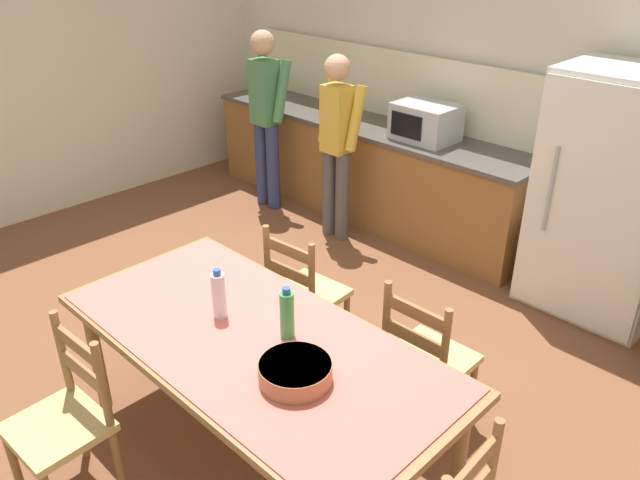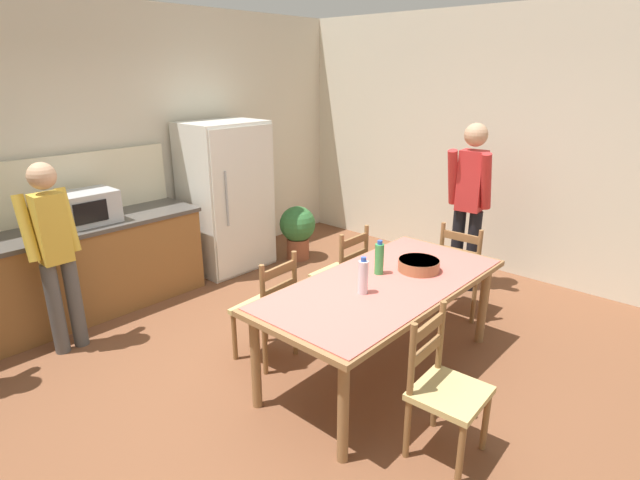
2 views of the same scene
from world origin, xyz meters
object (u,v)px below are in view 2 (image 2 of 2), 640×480
bottle_off_centre (379,258)px  person_by_table (469,199)px  bottle_near_centre (363,277)px  person_at_counter (55,249)px  serving_bowl (419,264)px  microwave (87,207)px  chair_head_end (463,270)px  chair_side_far_left (268,309)px  potted_plant (298,229)px  dining_table (383,291)px  chair_side_far_right (342,275)px  chair_side_near_left (444,389)px  refrigerator (226,197)px

bottle_off_centre → person_by_table: bearing=5.1°
bottle_near_centre → person_at_counter: 2.47m
bottle_near_centre → person_at_counter: size_ratio=0.17×
serving_bowl → person_by_table: (1.51, 0.35, 0.18)m
bottle_off_centre → microwave: bearing=113.2°
chair_head_end → bottle_near_centre: bearing=87.3°
bottle_off_centre → person_at_counter: 2.57m
microwave → bottle_off_centre: bearing=-66.8°
chair_side_far_left → potted_plant: 2.29m
microwave → chair_head_end: microwave is taller
microwave → bottle_off_centre: size_ratio=1.85×
bottle_near_centre → dining_table: bearing=0.5°
potted_plant → bottle_off_centre: bearing=-120.1°
serving_bowl → chair_side_far_left: size_ratio=0.35×
person_by_table → person_at_counter: bearing=-35.0°
dining_table → person_at_counter: 2.62m
serving_bowl → person_by_table: size_ratio=0.18×
person_at_counter → dining_table: bearing=-145.1°
bottle_near_centre → serving_bowl: (0.62, -0.07, -0.07)m
chair_side_far_left → chair_side_far_right: same height
microwave → chair_side_near_left: microwave is taller
chair_side_far_right → dining_table: bearing=58.4°
dining_table → serving_bowl: (0.36, -0.07, 0.12)m
microwave → chair_side_far_right: microwave is taller
dining_table → person_at_counter: (-1.49, 2.14, 0.21)m
serving_bowl → chair_side_near_left: bearing=-139.2°
microwave → chair_side_far_right: 2.44m
potted_plant → person_by_table: bearing=-73.7°
dining_table → chair_side_far_right: 0.94m
bottle_near_centre → person_by_table: (2.14, 0.28, 0.10)m
chair_head_end → chair_side_far_left: (-1.80, 0.77, 0.00)m
dining_table → bottle_off_centre: bearing=50.0°
bottle_off_centre → potted_plant: (1.21, 2.09, -0.50)m
chair_head_end → chair_side_far_right: size_ratio=1.00×
dining_table → bottle_off_centre: size_ratio=7.71×
bottle_off_centre → dining_table: bearing=-130.0°
chair_side_near_left → person_at_counter: (-1.03, 2.92, 0.45)m
bottle_near_centre → potted_plant: 2.76m
person_by_table → potted_plant: size_ratio=2.63×
microwave → chair_side_far_left: microwave is taller
dining_table → bottle_near_centre: (-0.26, -0.00, 0.20)m
bottle_off_centre → serving_bowl: bearing=-36.4°
chair_head_end → potted_plant: chair_head_end is taller
chair_head_end → person_at_counter: person_at_counter is taller
bottle_near_centre → bottle_off_centre: bearing=19.0°
refrigerator → potted_plant: size_ratio=2.56×
microwave → serving_bowl: (1.35, -2.73, -0.23)m
microwave → chair_side_near_left: (0.52, -3.44, -0.60)m
bottle_near_centre → person_at_counter: bearing=119.9°
bottle_near_centre → chair_side_far_left: 0.92m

